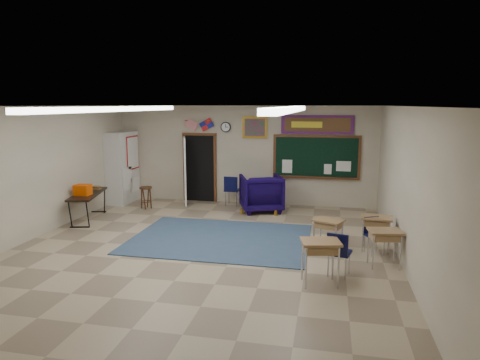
% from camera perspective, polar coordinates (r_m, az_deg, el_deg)
% --- Properties ---
extents(floor, '(9.00, 9.00, 0.00)m').
position_cam_1_polar(floor, '(9.20, -5.13, -9.26)').
color(floor, tan).
rests_on(floor, ground).
extents(back_wall, '(8.00, 0.04, 3.00)m').
position_cam_1_polar(back_wall, '(13.14, 0.48, 3.35)').
color(back_wall, beige).
rests_on(back_wall, floor).
extents(front_wall, '(8.00, 0.04, 3.00)m').
position_cam_1_polar(front_wall, '(4.83, -21.30, -9.21)').
color(front_wall, beige).
rests_on(front_wall, floor).
extents(left_wall, '(0.04, 9.00, 3.00)m').
position_cam_1_polar(left_wall, '(10.69, -26.24, 0.75)').
color(left_wall, beige).
rests_on(left_wall, floor).
extents(right_wall, '(0.04, 9.00, 3.00)m').
position_cam_1_polar(right_wall, '(8.56, 21.26, -0.98)').
color(right_wall, beige).
rests_on(right_wall, floor).
extents(ceiling, '(8.00, 9.00, 0.04)m').
position_cam_1_polar(ceiling, '(8.68, -5.44, 9.77)').
color(ceiling, beige).
rests_on(ceiling, back_wall).
extents(area_rug, '(4.00, 3.00, 0.02)m').
position_cam_1_polar(area_rug, '(9.88, -2.65, -7.80)').
color(area_rug, '#334761').
rests_on(area_rug, floor).
extents(fluorescent_strips, '(3.86, 6.00, 0.10)m').
position_cam_1_polar(fluorescent_strips, '(8.69, -5.43, 9.37)').
color(fluorescent_strips, white).
rests_on(fluorescent_strips, ceiling).
extents(doorway, '(1.10, 0.89, 2.16)m').
position_cam_1_polar(doorway, '(13.43, -5.94, 1.54)').
color(doorway, black).
rests_on(doorway, back_wall).
extents(chalkboard, '(2.55, 0.14, 1.30)m').
position_cam_1_polar(chalkboard, '(12.86, 10.11, 2.88)').
color(chalkboard, '#562E18').
rests_on(chalkboard, back_wall).
extents(bulletin_board, '(2.10, 0.05, 0.55)m').
position_cam_1_polar(bulletin_board, '(12.78, 10.25, 7.27)').
color(bulletin_board, '#A50E1F').
rests_on(bulletin_board, back_wall).
extents(framed_art_print, '(0.75, 0.05, 0.65)m').
position_cam_1_polar(framed_art_print, '(12.97, 1.98, 7.02)').
color(framed_art_print, '#A57620').
rests_on(framed_art_print, back_wall).
extents(wall_clock, '(0.32, 0.05, 0.32)m').
position_cam_1_polar(wall_clock, '(13.16, -1.91, 7.06)').
color(wall_clock, black).
rests_on(wall_clock, back_wall).
extents(wall_flags, '(1.16, 0.06, 0.70)m').
position_cam_1_polar(wall_flags, '(13.35, -5.52, 7.63)').
color(wall_flags, red).
rests_on(wall_flags, back_wall).
extents(storage_cabinet, '(0.59, 1.25, 2.20)m').
position_cam_1_polar(storage_cabinet, '(13.81, -15.36, 1.63)').
color(storage_cabinet, silver).
rests_on(storage_cabinet, floor).
extents(wingback_armchair, '(1.45, 1.47, 1.05)m').
position_cam_1_polar(wingback_armchair, '(12.28, 2.84, -1.75)').
color(wingback_armchair, black).
rests_on(wingback_armchair, floor).
extents(student_chair_reading, '(0.49, 0.49, 0.92)m').
position_cam_1_polar(student_chair_reading, '(12.94, -0.99, -1.43)').
color(student_chair_reading, black).
rests_on(student_chair_reading, floor).
extents(student_chair_desk_a, '(0.50, 0.50, 0.82)m').
position_cam_1_polar(student_chair_desk_a, '(7.94, 13.09, -9.53)').
color(student_chair_desk_a, black).
rests_on(student_chair_desk_a, floor).
extents(student_chair_desk_b, '(0.50, 0.50, 0.75)m').
position_cam_1_polar(student_chair_desk_b, '(9.24, 17.53, -7.17)').
color(student_chair_desk_b, black).
rests_on(student_chair_desk_b, floor).
extents(student_desk_front_left, '(0.70, 0.63, 0.69)m').
position_cam_1_polar(student_desk_front_left, '(9.13, 11.66, -7.03)').
color(student_desk_front_left, '#9B6E48').
rests_on(student_desk_front_left, floor).
extents(student_desk_front_right, '(0.67, 0.53, 0.74)m').
position_cam_1_polar(student_desk_front_right, '(9.42, 17.71, -6.60)').
color(student_desk_front_right, '#9B6E48').
rests_on(student_desk_front_right, floor).
extents(student_desk_back_left, '(0.74, 0.62, 0.78)m').
position_cam_1_polar(student_desk_back_left, '(7.50, 10.62, -10.44)').
color(student_desk_back_left, '#9B6E48').
rests_on(student_desk_back_left, floor).
extents(student_desk_back_right, '(0.67, 0.54, 0.72)m').
position_cam_1_polar(student_desk_back_right, '(8.58, 18.68, -8.38)').
color(student_desk_back_right, '#9B6E48').
rests_on(student_desk_back_right, floor).
extents(folding_table, '(1.00, 1.84, 1.00)m').
position_cam_1_polar(folding_table, '(12.06, -19.59, -3.18)').
color(folding_table, black).
rests_on(folding_table, floor).
extents(wooden_stool, '(0.37, 0.37, 0.64)m').
position_cam_1_polar(wooden_stool, '(12.89, -12.41, -2.28)').
color(wooden_stool, '#4B2916').
rests_on(wooden_stool, floor).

